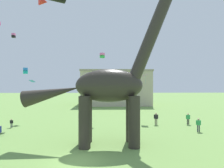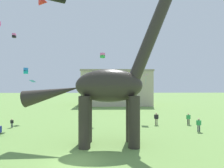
# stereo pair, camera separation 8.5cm
# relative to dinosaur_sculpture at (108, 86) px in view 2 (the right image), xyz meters

# --- Properties ---
(ground_plane) EXTENTS (240.00, 240.00, 0.00)m
(ground_plane) POSITION_rel_dinosaur_sculpture_xyz_m (-2.40, -4.22, -5.56)
(ground_plane) COLOR #6B9347
(dinosaur_sculpture) EXTENTS (14.72, 3.12, 15.38)m
(dinosaur_sculpture) POSITION_rel_dinosaur_sculpture_xyz_m (0.00, 0.00, 0.00)
(dinosaur_sculpture) COLOR #2D2823
(dinosaur_sculpture) RESTS_ON ground_plane
(person_near_flyer) EXTENTS (0.43, 0.19, 1.16)m
(person_near_flyer) POSITION_rel_dinosaur_sculpture_xyz_m (-12.55, 7.81, -4.86)
(person_near_flyer) COLOR #2D3347
(person_near_flyer) RESTS_ON ground_plane
(person_vendor_side) EXTENTS (0.60, 0.26, 1.60)m
(person_vendor_side) POSITION_rel_dinosaur_sculpture_xyz_m (11.36, 9.03, -4.59)
(person_vendor_side) COLOR black
(person_vendor_side) RESTS_ON ground_plane
(person_strolling_adult) EXTENTS (0.61, 0.27, 1.62)m
(person_strolling_adult) POSITION_rel_dinosaur_sculpture_xyz_m (10.86, 4.79, -4.58)
(person_strolling_adult) COLOR #2D3347
(person_strolling_adult) RESTS_ON ground_plane
(person_watching_child) EXTENTS (0.63, 0.28, 1.69)m
(person_watching_child) POSITION_rel_dinosaur_sculpture_xyz_m (6.83, 9.06, -4.54)
(person_watching_child) COLOR #6B6056
(person_watching_child) RESTS_ON ground_plane
(kite_mid_center) EXTENTS (1.04, 1.34, 1.58)m
(kite_mid_center) POSITION_rel_dinosaur_sculpture_xyz_m (6.01, 12.43, 1.57)
(kite_mid_center) COLOR purple
(kite_far_left) EXTENTS (0.54, 0.54, 0.74)m
(kite_far_left) POSITION_rel_dinosaur_sculpture_xyz_m (-15.67, 15.39, 8.32)
(kite_far_left) COLOR pink
(kite_high_right) EXTENTS (0.73, 0.73, 0.83)m
(kite_high_right) POSITION_rel_dinosaur_sculpture_xyz_m (-11.32, 9.29, 1.99)
(kite_high_right) COLOR #287AE5
(kite_far_right) EXTENTS (1.17, 1.08, 0.34)m
(kite_far_right) POSITION_rel_dinosaur_sculpture_xyz_m (-11.63, 12.70, 0.62)
(kite_far_right) COLOR #287AE5
(kite_near_high) EXTENTS (0.80, 0.80, 0.81)m
(kite_near_high) POSITION_rel_dinosaur_sculpture_xyz_m (-0.78, 13.45, 4.76)
(kite_near_high) COLOR pink
(background_building_block) EXTENTS (18.91, 13.65, 9.54)m
(background_building_block) POSITION_rel_dinosaur_sculpture_xyz_m (2.64, 38.74, -0.78)
(background_building_block) COLOR #B7A893
(background_building_block) RESTS_ON ground_plane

